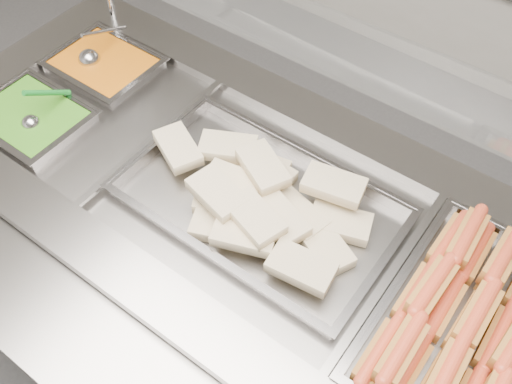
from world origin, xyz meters
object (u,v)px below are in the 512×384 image
Objects in this scene: pan_hotdogs at (464,331)px; serving_spoon at (34,118)px; pan_wraps at (259,206)px; sneeze_guard at (296,27)px; steam_counter at (243,276)px; ladle at (91,58)px.

pan_hotdogs is 3.12× the size of serving_spoon.
pan_wraps is at bearing -178.85° from pan_hotdogs.
sneeze_guard is 2.41× the size of pan_wraps.
pan_wraps is (-0.62, -0.01, 0.02)m from pan_hotdogs.
serving_spoon reaches higher than steam_counter.
pan_hotdogs is at bearing 8.04° from serving_spoon.
sneeze_guard is at bearing 32.08° from serving_spoon.
pan_wraps is (0.07, -0.24, -0.43)m from sneeze_guard.
pan_hotdogs is 1.38m from serving_spoon.
serving_spoon is (-0.67, -0.18, 0.51)m from steam_counter.
ladle is (-0.82, 0.13, 0.04)m from pan_wraps.
ladle is 1.13× the size of serving_spoon.
pan_wraps is 0.76m from serving_spoon.
ladle reaches higher than pan_wraps.
steam_counter is at bearing -178.85° from pan_wraps.
sneeze_guard is at bearing 8.47° from ladle.
pan_hotdogs is (0.69, 0.01, 0.45)m from steam_counter.
serving_spoon is (-0.67, -0.42, -0.39)m from sneeze_guard.
serving_spoon is (-0.74, -0.18, 0.04)m from pan_wraps.
steam_counter is 0.92m from ladle.
serving_spoon is (-1.36, -0.19, 0.06)m from pan_hotdogs.
pan_hotdogs is 0.62m from pan_wraps.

